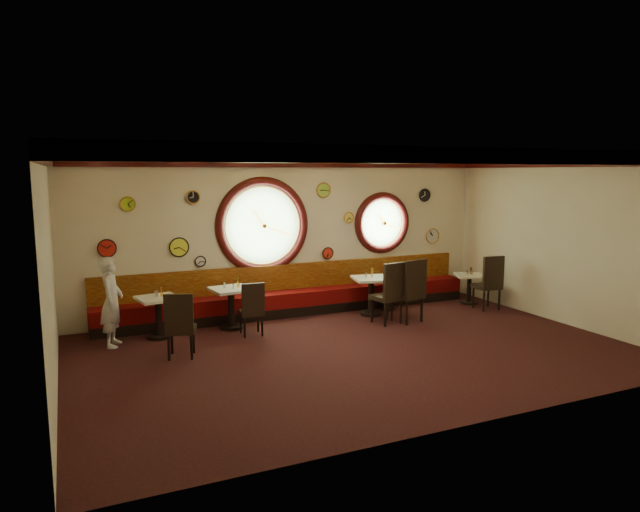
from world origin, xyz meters
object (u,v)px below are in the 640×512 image
Objects in this scene: table_c at (371,291)px; table_e at (469,285)px; chair_b at (252,306)px; waiter at (112,302)px; table_d at (389,291)px; condiment_c_salt at (366,275)px; condiment_d_bottle at (392,275)px; condiment_c_pepper at (372,275)px; condiment_b_pepper at (233,286)px; chair_e at (490,279)px; condiment_e_pepper at (472,273)px; condiment_e_bottle at (471,271)px; condiment_d_salt at (383,277)px; condiment_b_bottle at (238,282)px; table_b at (231,303)px; condiment_a_salt at (156,294)px; table_a at (158,312)px; chair_d at (411,287)px; condiment_a_bottle at (162,292)px; condiment_e_salt at (468,272)px; chair_a at (180,321)px; condiment_a_pepper at (157,294)px; condiment_c_bottle at (372,272)px; chair_c at (390,289)px; condiment_b_salt at (224,285)px; condiment_d_pepper at (390,278)px.

table_c is 1.07× the size of table_e.
waiter is (-2.33, 0.41, 0.20)m from chair_b.
table_d is 1.20× the size of chair_b.
condiment_d_bottle is (0.77, 0.25, -0.10)m from condiment_c_salt.
condiment_b_pepper is at bearing 177.95° from condiment_c_pepper.
condiment_b_pepper is at bearing 176.76° from chair_e.
chair_b is at bearing -175.52° from condiment_e_pepper.
table_d is at bearing 16.38° from chair_b.
table_c is 2.57m from condiment_e_bottle.
condiment_d_salt is (0.56, 0.26, -0.13)m from condiment_c_salt.
condiment_c_pepper reaches higher than condiment_e_bottle.
condiment_b_bottle reaches higher than condiment_e_pepper.
condiment_d_bottle reaches higher than table_d.
table_b is 1.41m from condiment_a_salt.
chair_b is (1.55, -0.57, 0.09)m from table_a.
condiment_b_pepper is 3.56m from condiment_d_bottle.
chair_d reaches higher than condiment_a_bottle.
waiter is at bearing -179.48° from condiment_e_salt.
table_d is at bearing 0.44° from condiment_b_bottle.
chair_a is at bearing -147.95° from chair_b.
table_b is 3.37m from condiment_d_salt.
condiment_a_pepper is 0.64× the size of condiment_b_bottle.
chair_b reaches higher than condiment_b_pepper.
condiment_c_bottle is at bearing -164.64° from condiment_d_bottle.
chair_a is at bearing -162.86° from condiment_c_salt.
table_e is 1.06× the size of chair_c.
chair_a is at bearing -126.96° from condiment_b_salt.
table_a is 1.04× the size of chair_c.
table_b reaches higher than condiment_e_salt.
condiment_c_salt is 0.21m from condiment_c_bottle.
chair_d is at bearing -158.15° from table_e.
condiment_c_bottle is at bearing 62.31° from condiment_c_pepper.
condiment_e_salt reaches higher than condiment_d_pepper.
condiment_b_pepper is 5.35m from condiment_e_salt.
condiment_b_pepper reaches higher than condiment_e_salt.
condiment_e_bottle is (5.26, 0.47, 0.18)m from chair_b.
condiment_b_bottle is 0.12× the size of waiter.
condiment_d_salt is at bearing 25.16° from condiment_c_salt.
table_b is 1.39m from condiment_a_pepper.
waiter reaches higher than chair_b.
condiment_d_pepper is 0.63× the size of condiment_c_bottle.
chair_a reaches higher than table_b.
condiment_c_salt reaches higher than condiment_a_salt.
chair_e is at bearing -92.76° from condiment_e_pepper.
condiment_c_bottle is (-0.47, -0.06, 0.17)m from condiment_d_pepper.
table_d is 4.49× the size of condiment_a_bottle.
condiment_d_pepper is (-0.02, -0.06, 0.30)m from table_d.
condiment_c_pepper is (2.72, 0.46, 0.28)m from chair_b.
condiment_b_salt reaches higher than condiment_e_bottle.
table_c is at bearing -5.07° from condiment_b_salt.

